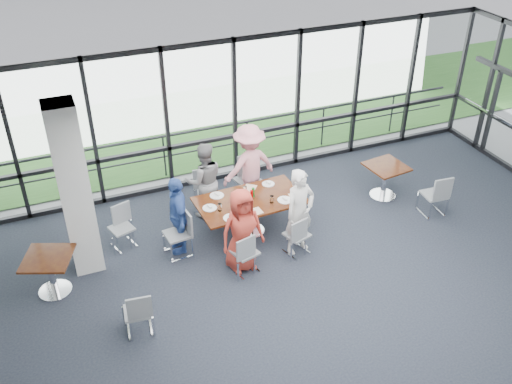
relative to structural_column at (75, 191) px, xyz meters
name	(u,v)px	position (x,y,z in m)	size (l,w,h in m)	color
floor	(344,322)	(3.60, -3.00, -1.61)	(12.00, 10.00, 0.02)	black
ceiling	(365,146)	(3.60, -3.00, 1.60)	(12.00, 10.00, 0.04)	silver
curtain_wall_back	(235,111)	(3.60, 2.00, 0.00)	(12.00, 0.10, 3.20)	white
exit_door	(491,112)	(9.60, 0.75, -0.55)	(0.12, 1.60, 2.10)	black
structural_column	(75,191)	(0.00, 0.00, 0.00)	(0.50, 0.50, 3.20)	white
apron	(178,96)	(3.60, 7.00, -1.62)	(80.00, 70.00, 0.02)	gray
grass_strip	(197,122)	(3.60, 5.00, -1.59)	(80.00, 5.00, 0.01)	#285321
guard_rail	(227,144)	(3.60, 2.60, -1.10)	(0.06, 0.06, 12.00)	#2D2D33
main_table	(250,205)	(3.09, -0.15, -0.97)	(2.09, 1.22, 0.75)	#38150C
side_table_left	(49,263)	(-0.65, -0.49, -0.98)	(1.00, 1.00, 0.75)	#38150C
side_table_right	(386,171)	(6.23, -0.04, -0.98)	(0.86, 0.86, 0.75)	#38150C
diner_near_left	(242,230)	(2.57, -1.09, -0.79)	(0.79, 0.51, 1.62)	#B03528
diner_near_right	(300,212)	(3.72, -1.01, -0.75)	(0.62, 0.45, 1.70)	silver
diner_far_left	(204,181)	(2.47, 0.73, -0.79)	(0.79, 0.49, 1.63)	slate
diner_far_right	(249,166)	(3.46, 0.81, -0.70)	(1.17, 0.60, 1.81)	pink
diner_end	(178,215)	(1.67, -0.17, -0.82)	(0.91, 0.50, 1.56)	#3456A4
chair_main_nl	(245,252)	(2.57, -1.22, -1.18)	(0.41, 0.41, 0.84)	gray
chair_main_nr	(297,235)	(3.65, -1.09, -1.19)	(0.40, 0.40, 0.82)	gray
chair_main_fl	(208,193)	(2.56, 0.82, -1.16)	(0.43, 0.43, 0.89)	gray
chair_main_fr	(248,180)	(3.47, 0.93, -1.11)	(0.48, 0.48, 0.97)	gray
chair_main_end	(177,234)	(1.60, -0.30, -1.15)	(0.44, 0.44, 0.90)	gray
chair_spare_la	(137,312)	(0.50, -1.95, -1.19)	(0.40, 0.40, 0.82)	gray
chair_spare_lb	(122,228)	(0.69, 0.33, -1.19)	(0.40, 0.40, 0.82)	gray
chair_spare_r	(434,195)	(6.78, -0.97, -1.15)	(0.44, 0.44, 0.90)	gray
plate_nl	(231,218)	(2.55, -0.60, -0.84)	(0.28, 0.28, 0.01)	white
plate_nr	(285,200)	(3.70, -0.43, -0.84)	(0.28, 0.28, 0.01)	white
plate_fl	(217,196)	(2.55, 0.21, -0.84)	(0.28, 0.28, 0.01)	white
plate_fr	(268,184)	(3.63, 0.22, -0.84)	(0.25, 0.25, 0.01)	white
plate_end	(210,208)	(2.29, -0.14, -0.84)	(0.27, 0.27, 0.01)	white
tumbler_a	(242,207)	(2.83, -0.44, -0.78)	(0.07, 0.07, 0.14)	white
tumbler_b	(272,199)	(3.44, -0.40, -0.78)	(0.07, 0.07, 0.15)	white
tumbler_c	(245,189)	(3.10, 0.12, -0.78)	(0.07, 0.07, 0.14)	white
tumbler_d	(220,207)	(2.44, -0.29, -0.78)	(0.07, 0.07, 0.15)	white
menu_a	(253,212)	(3.00, -0.57, -0.85)	(0.32, 0.23, 0.00)	silver
menu_b	(297,195)	(3.98, -0.36, -0.85)	(0.29, 0.20, 0.00)	silver
menu_c	(249,189)	(3.23, 0.21, -0.85)	(0.33, 0.23, 0.00)	silver
condiment_caddy	(252,196)	(3.17, -0.07, -0.83)	(0.10, 0.07, 0.04)	black
ketchup_bottle	(252,195)	(3.14, -0.13, -0.76)	(0.06, 0.06, 0.18)	#930003
green_bottle	(253,193)	(3.18, -0.09, -0.75)	(0.05, 0.05, 0.20)	#166C1E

